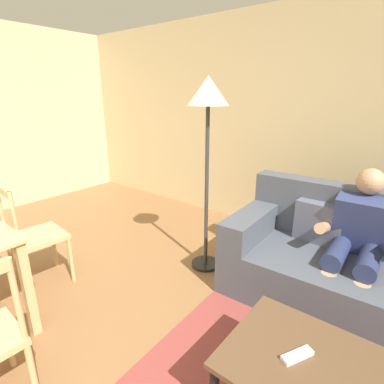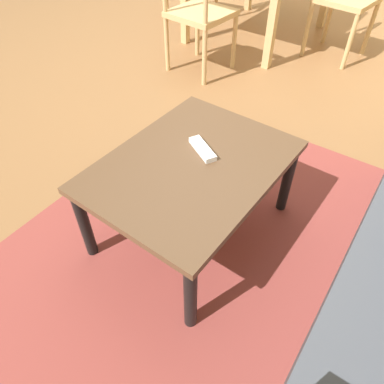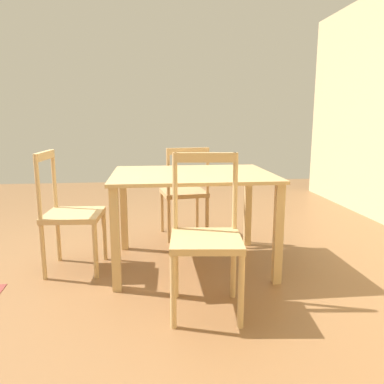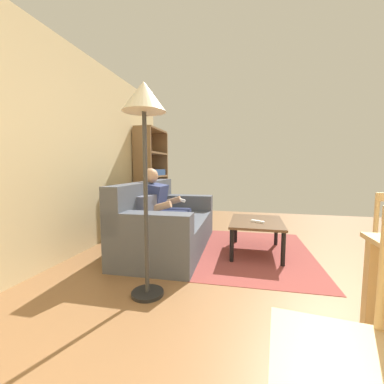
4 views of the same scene
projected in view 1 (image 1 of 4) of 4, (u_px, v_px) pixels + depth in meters
The scene contains 7 objects.
wall_back at pixel (272, 124), 3.65m from camera, with size 6.65×0.12×2.60m, color #D1BC8C.
couch at pixel (350, 267), 2.42m from camera, with size 1.94×1.00×0.91m.
person_lounging at pixel (357, 240), 2.35m from camera, with size 0.60×0.85×1.10m.
coffee_table at pixel (315, 374), 1.45m from camera, with size 0.86×0.65×0.42m.
tv_remote at pixel (297, 355), 1.47m from camera, with size 0.05×0.17×0.02m, color white.
dining_chair_near_wall at pixel (33, 237), 2.62m from camera, with size 0.46×0.46×0.96m.
floor_lamp at pixel (208, 110), 2.57m from camera, with size 0.36×0.36×1.80m.
Camera 1 is at (1.54, -0.41, 1.65)m, focal length 28.12 mm.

